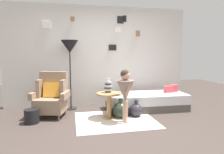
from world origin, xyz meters
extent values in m
plane|color=#423833|center=(0.00, 0.00, 0.00)|extent=(12.00, 12.00, 0.00)
cube|color=silver|center=(0.00, 1.95, 1.30)|extent=(4.80, 0.10, 2.60)
cube|color=black|center=(0.36, 1.90, 1.53)|extent=(0.21, 0.02, 0.15)
cube|color=gray|center=(0.36, 1.89, 1.53)|extent=(0.16, 0.01, 0.12)
cube|color=black|center=(0.69, 1.90, 2.29)|extent=(0.09, 0.02, 0.16)
cube|color=silver|center=(0.69, 1.89, 2.29)|extent=(0.07, 0.01, 0.13)
cube|color=white|center=(0.50, 1.90, 1.99)|extent=(0.17, 0.02, 0.14)
cube|color=beige|center=(0.50, 1.89, 1.99)|extent=(0.13, 0.01, 0.11)
cube|color=olive|center=(-0.67, 1.90, 2.24)|extent=(0.10, 0.02, 0.12)
cube|color=#A9A9A8|center=(-0.67, 1.89, 2.24)|extent=(0.08, 0.01, 0.09)
cube|color=white|center=(-1.31, 1.90, 2.07)|extent=(0.20, 0.02, 0.18)
cube|color=gray|center=(-1.31, 1.89, 2.07)|extent=(0.16, 0.01, 0.14)
cube|color=olive|center=(1.07, 1.90, 1.91)|extent=(0.11, 0.02, 0.15)
cube|color=#9A9A90|center=(1.07, 1.89, 1.91)|extent=(0.09, 0.01, 0.12)
cube|color=black|center=(0.57, 1.90, 2.25)|extent=(0.17, 0.02, 0.19)
cube|color=silver|center=(0.57, 1.89, 2.25)|extent=(0.13, 0.01, 0.15)
cube|color=silver|center=(0.13, 0.54, 0.01)|extent=(1.61, 1.34, 0.01)
cylinder|color=olive|center=(-1.47, 0.88, 0.06)|extent=(0.04, 0.04, 0.12)
cylinder|color=olive|center=(-1.01, 0.76, 0.06)|extent=(0.04, 0.04, 0.12)
cylinder|color=olive|center=(-1.36, 1.31, 0.06)|extent=(0.04, 0.04, 0.12)
cylinder|color=olive|center=(-0.89, 1.19, 0.06)|extent=(0.04, 0.04, 0.12)
cube|color=#8C725B|center=(-1.18, 1.03, 0.27)|extent=(0.72, 0.69, 0.30)
cube|color=#8C725B|center=(-1.12, 1.26, 0.70)|extent=(0.62, 0.29, 0.55)
cube|color=#8C725B|center=(-1.41, 1.19, 0.61)|extent=(0.15, 0.32, 0.39)
cube|color=#8C725B|center=(-0.91, 1.06, 0.61)|extent=(0.15, 0.32, 0.39)
cube|color=#8C725B|center=(-1.51, 1.10, 0.49)|extent=(0.21, 0.51, 0.14)
cube|color=#8C725B|center=(-0.87, 0.93, 0.49)|extent=(0.21, 0.51, 0.14)
cube|color=orange|center=(-1.16, 1.13, 0.58)|extent=(0.39, 0.25, 0.33)
cube|color=#4C4742|center=(1.05, 1.15, 0.09)|extent=(1.92, 0.86, 0.18)
cube|color=silver|center=(1.05, 1.15, 0.29)|extent=(1.92, 0.86, 0.22)
cube|color=#D64C56|center=(1.82, 1.25, 0.49)|extent=(0.21, 0.14, 0.17)
cube|color=#D64C56|center=(1.64, 1.16, 0.48)|extent=(0.22, 0.12, 0.16)
cylinder|color=tan|center=(0.03, 0.69, 0.01)|extent=(0.29, 0.29, 0.02)
cylinder|color=tan|center=(0.03, 0.69, 0.27)|extent=(0.10, 0.10, 0.50)
cylinder|color=tan|center=(0.03, 0.69, 0.53)|extent=(0.52, 0.52, 0.03)
cylinder|color=#2D384C|center=(0.02, 0.74, 0.57)|extent=(0.12, 0.12, 0.04)
cylinder|color=silver|center=(0.02, 0.74, 0.61)|extent=(0.14, 0.14, 0.04)
cylinder|color=#2D384C|center=(0.02, 0.74, 0.65)|extent=(0.16, 0.16, 0.04)
cylinder|color=silver|center=(0.02, 0.74, 0.69)|extent=(0.16, 0.16, 0.04)
cylinder|color=#2D384C|center=(0.02, 0.74, 0.73)|extent=(0.14, 0.14, 0.04)
cylinder|color=silver|center=(0.02, 0.74, 0.77)|extent=(0.12, 0.12, 0.04)
cylinder|color=silver|center=(0.02, 0.74, 0.82)|extent=(0.06, 0.06, 0.06)
cylinder|color=black|center=(-0.76, 1.58, 0.01)|extent=(0.28, 0.28, 0.02)
cylinder|color=black|center=(-0.76, 1.58, 0.81)|extent=(0.03, 0.03, 1.59)
cone|color=black|center=(-0.76, 1.58, 1.53)|extent=(0.41, 0.41, 0.30)
cylinder|color=tan|center=(0.29, 0.30, 0.23)|extent=(0.07, 0.07, 0.45)
cylinder|color=tan|center=(0.29, 0.40, 0.23)|extent=(0.07, 0.07, 0.45)
cone|color=gray|center=(0.29, 0.35, 0.63)|extent=(0.34, 0.34, 0.43)
cylinder|color=gray|center=(0.29, 0.35, 0.78)|extent=(0.17, 0.17, 0.16)
cylinder|color=tan|center=(0.32, 0.24, 0.70)|extent=(0.13, 0.06, 0.29)
cylinder|color=tan|center=(0.30, 0.48, 0.70)|extent=(0.13, 0.06, 0.29)
sphere|color=tan|center=(0.29, 0.35, 0.95)|extent=(0.18, 0.18, 0.18)
sphere|color=#38281E|center=(0.28, 0.35, 0.97)|extent=(0.17, 0.17, 0.17)
cube|color=#4A3665|center=(0.51, 1.30, 0.42)|extent=(0.25, 0.20, 0.03)
sphere|color=#2D3D33|center=(0.28, 0.67, 0.17)|extent=(0.34, 0.34, 0.34)
cylinder|color=#2D3D33|center=(0.28, 0.67, 0.38)|extent=(0.09, 0.09, 0.09)
sphere|color=#332D38|center=(0.63, 0.67, 0.14)|extent=(0.28, 0.28, 0.28)
cylinder|color=#332D38|center=(0.63, 0.67, 0.32)|extent=(0.08, 0.08, 0.09)
cylinder|color=black|center=(-1.52, 0.71, 0.14)|extent=(0.28, 0.28, 0.28)
camera|label=1|loc=(-0.74, -3.31, 1.37)|focal=31.71mm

